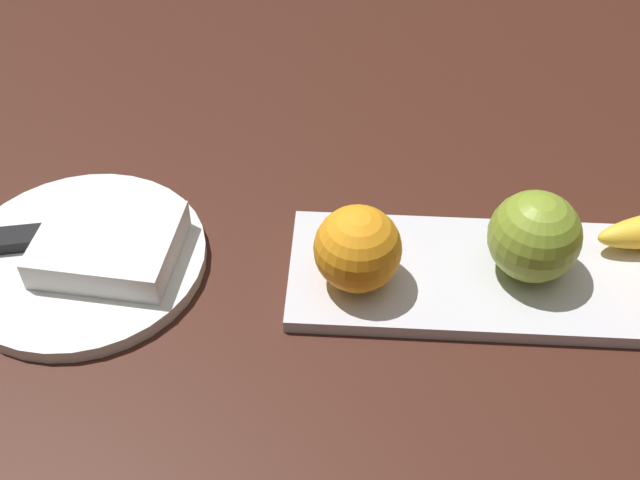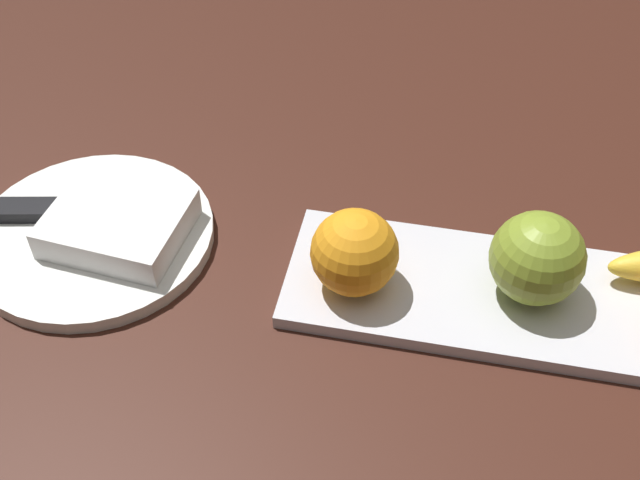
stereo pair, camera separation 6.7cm
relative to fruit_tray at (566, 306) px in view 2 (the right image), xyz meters
name	(u,v)px [view 2 (the right image)]	position (x,y,z in m)	size (l,w,h in m)	color
ground_plane	(575,307)	(0.01, 0.01, -0.01)	(2.40, 2.40, 0.00)	#3D1D14
fruit_tray	(566,306)	(0.00, 0.00, 0.00)	(0.47, 0.13, 0.01)	silver
apple	(537,255)	(-0.03, 0.01, 0.05)	(0.08, 0.08, 0.08)	olive
orange_near_banana	(355,253)	(-0.18, -0.02, 0.04)	(0.07, 0.07, 0.07)	orange
dinner_plate	(94,236)	(-0.42, 0.00, 0.00)	(0.22, 0.22, 0.01)	white
folded_napkin	(118,223)	(-0.39, 0.00, 0.02)	(0.12, 0.10, 0.03)	white
knife	(35,211)	(-0.48, 0.01, 0.01)	(0.18, 0.06, 0.01)	silver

